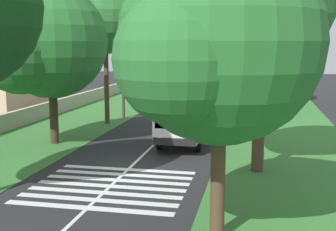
{
  "coord_description": "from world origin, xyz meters",
  "views": [
    {
      "loc": [
        -21.32,
        -6.22,
        6.15
      ],
      "look_at": [
        6.66,
        -0.54,
        1.6
      ],
      "focal_mm": 47.03,
      "sensor_mm": 36.0,
      "label": 1
    }
  ],
  "objects_px": {
    "roadside_tree_left_3": "(182,33)",
    "utility_pole": "(123,73)",
    "trailing_car_2": "(225,86)",
    "roadside_tree_right_4": "(260,2)",
    "trailing_minibus_0": "(209,73)",
    "roadside_tree_left_1": "(170,36)",
    "trailing_car_0": "(178,99)",
    "trailing_car_3": "(227,83)",
    "roadside_tree_right_1": "(248,22)",
    "roadside_tree_left_0": "(105,15)",
    "trailing_car_1": "(219,93)",
    "roadside_tree_left_4": "(46,45)",
    "roadside_tree_right_0": "(217,48)",
    "roadside_tree_right_2": "(249,33)",
    "coach_bus": "(189,106)",
    "roadside_tree_right_3": "(252,46)"
  },
  "relations": [
    {
      "from": "trailing_car_1",
      "to": "roadside_tree_right_3",
      "type": "relative_size",
      "value": 0.48
    },
    {
      "from": "trailing_car_2",
      "to": "roadside_tree_right_1",
      "type": "relative_size",
      "value": 0.35
    },
    {
      "from": "trailing_car_2",
      "to": "roadside_tree_right_4",
      "type": "bearing_deg",
      "value": -173.69
    },
    {
      "from": "trailing_car_2",
      "to": "roadside_tree_right_0",
      "type": "distance_m",
      "value": 47.21
    },
    {
      "from": "roadside_tree_left_3",
      "to": "trailing_car_2",
      "type": "bearing_deg",
      "value": -145.28
    },
    {
      "from": "roadside_tree_left_3",
      "to": "roadside_tree_right_1",
      "type": "relative_size",
      "value": 0.91
    },
    {
      "from": "roadside_tree_left_0",
      "to": "trailing_car_1",
      "type": "bearing_deg",
      "value": -21.53
    },
    {
      "from": "roadside_tree_left_0",
      "to": "roadside_tree_left_3",
      "type": "relative_size",
      "value": 1.07
    },
    {
      "from": "roadside_tree_right_0",
      "to": "utility_pole",
      "type": "xyz_separation_m",
      "value": [
        21.96,
        9.88,
        -2.23
      ]
    },
    {
      "from": "trailing_car_0",
      "to": "trailing_car_1",
      "type": "distance_m",
      "value": 7.42
    },
    {
      "from": "roadside_tree_left_3",
      "to": "trailing_car_1",
      "type": "bearing_deg",
      "value": -158.89
    },
    {
      "from": "trailing_minibus_0",
      "to": "trailing_car_2",
      "type": "bearing_deg",
      "value": -165.53
    },
    {
      "from": "trailing_car_2",
      "to": "roadside_tree_right_3",
      "type": "height_order",
      "value": "roadside_tree_right_3"
    },
    {
      "from": "roadside_tree_right_3",
      "to": "utility_pole",
      "type": "distance_m",
      "value": 40.31
    },
    {
      "from": "roadside_tree_left_0",
      "to": "roadside_tree_left_4",
      "type": "bearing_deg",
      "value": 172.24
    },
    {
      "from": "roadside_tree_left_0",
      "to": "roadside_tree_left_3",
      "type": "distance_m",
      "value": 39.23
    },
    {
      "from": "coach_bus",
      "to": "roadside_tree_left_1",
      "type": "bearing_deg",
      "value": 13.39
    },
    {
      "from": "roadside_tree_left_3",
      "to": "roadside_tree_right_2",
      "type": "relative_size",
      "value": 1.04
    },
    {
      "from": "trailing_minibus_0",
      "to": "roadside_tree_left_1",
      "type": "xyz_separation_m",
      "value": [
        -11.17,
        4.68,
        5.97
      ]
    },
    {
      "from": "roadside_tree_left_3",
      "to": "utility_pole",
      "type": "bearing_deg",
      "value": -178.14
    },
    {
      "from": "roadside_tree_left_3",
      "to": "roadside_tree_right_2",
      "type": "height_order",
      "value": "roadside_tree_left_3"
    },
    {
      "from": "coach_bus",
      "to": "trailing_car_0",
      "type": "bearing_deg",
      "value": 12.98
    },
    {
      "from": "roadside_tree_right_0",
      "to": "utility_pole",
      "type": "relative_size",
      "value": 1.28
    },
    {
      "from": "trailing_minibus_0",
      "to": "roadside_tree_left_0",
      "type": "distance_m",
      "value": 42.84
    },
    {
      "from": "trailing_minibus_0",
      "to": "roadside_tree_left_4",
      "type": "bearing_deg",
      "value": 174.64
    },
    {
      "from": "roadside_tree_right_4",
      "to": "coach_bus",
      "type": "bearing_deg",
      "value": 31.03
    },
    {
      "from": "roadside_tree_left_0",
      "to": "utility_pole",
      "type": "xyz_separation_m",
      "value": [
        2.81,
        -0.51,
        -4.65
      ]
    },
    {
      "from": "roadside_tree_left_1",
      "to": "roadside_tree_left_4",
      "type": "bearing_deg",
      "value": 180.0
    },
    {
      "from": "roadside_tree_left_3",
      "to": "roadside_tree_right_3",
      "type": "bearing_deg",
      "value": -77.29
    },
    {
      "from": "roadside_tree_left_1",
      "to": "roadside_tree_left_4",
      "type": "distance_m",
      "value": 38.74
    },
    {
      "from": "trailing_car_1",
      "to": "roadside_tree_right_3",
      "type": "xyz_separation_m",
      "value": [
        23.22,
        -3.29,
        5.48
      ]
    },
    {
      "from": "trailing_minibus_0",
      "to": "roadside_tree_right_3",
      "type": "xyz_separation_m",
      "value": [
        -0.35,
        -6.99,
        4.6
      ]
    },
    {
      "from": "trailing_car_1",
      "to": "roadside_tree_left_4",
      "type": "distance_m",
      "value": 28.17
    },
    {
      "from": "coach_bus",
      "to": "roadside_tree_left_4",
      "type": "bearing_deg",
      "value": 115.36
    },
    {
      "from": "trailing_minibus_0",
      "to": "roadside_tree_right_1",
      "type": "relative_size",
      "value": 0.49
    },
    {
      "from": "coach_bus",
      "to": "roadside_tree_left_1",
      "type": "relative_size",
      "value": 1.08
    },
    {
      "from": "trailing_car_1",
      "to": "roadside_tree_right_2",
      "type": "relative_size",
      "value": 0.4
    },
    {
      "from": "roadside_tree_left_4",
      "to": "roadside_tree_right_3",
      "type": "relative_size",
      "value": 1.1
    },
    {
      "from": "roadside_tree_left_4",
      "to": "utility_pole",
      "type": "bearing_deg",
      "value": -8.46
    },
    {
      "from": "coach_bus",
      "to": "utility_pole",
      "type": "relative_size",
      "value": 1.52
    },
    {
      "from": "trailing_car_0",
      "to": "trailing_car_3",
      "type": "xyz_separation_m",
      "value": [
        20.91,
        -3.68,
        0.0
      ]
    },
    {
      "from": "roadside_tree_left_0",
      "to": "roadside_tree_right_1",
      "type": "xyz_separation_m",
      "value": [
        12.12,
        -10.58,
        -0.08
      ]
    },
    {
      "from": "roadside_tree_left_0",
      "to": "roadside_tree_left_4",
      "type": "height_order",
      "value": "roadside_tree_left_0"
    },
    {
      "from": "trailing_car_1",
      "to": "roadside_tree_right_1",
      "type": "xyz_separation_m",
      "value": [
        -6.43,
        -3.26,
        7.75
      ]
    },
    {
      "from": "trailing_car_0",
      "to": "trailing_car_1",
      "type": "xyz_separation_m",
      "value": [
        6.38,
        -3.78,
        0.0
      ]
    },
    {
      "from": "trailing_car_1",
      "to": "trailing_car_2",
      "type": "relative_size",
      "value": 1.0
    },
    {
      "from": "roadside_tree_right_1",
      "to": "roadside_tree_right_2",
      "type": "height_order",
      "value": "roadside_tree_right_1"
    },
    {
      "from": "roadside_tree_right_1",
      "to": "roadside_tree_right_2",
      "type": "xyz_separation_m",
      "value": [
        7.12,
        0.05,
        -0.8
      ]
    },
    {
      "from": "trailing_car_0",
      "to": "roadside_tree_left_4",
      "type": "xyz_separation_m",
      "value": [
        -19.94,
        4.59,
        5.52
      ]
    },
    {
      "from": "roadside_tree_right_0",
      "to": "utility_pole",
      "type": "height_order",
      "value": "roadside_tree_right_0"
    }
  ]
}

